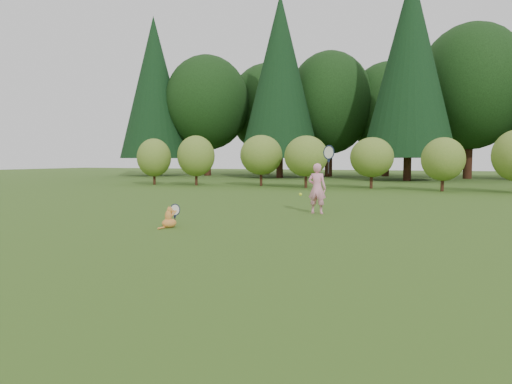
% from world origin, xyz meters
% --- Properties ---
extents(ground, '(100.00, 100.00, 0.00)m').
position_xyz_m(ground, '(0.00, 0.00, 0.00)').
color(ground, '#325116').
rests_on(ground, ground).
extents(shrub_row, '(28.00, 3.00, 2.80)m').
position_xyz_m(shrub_row, '(0.00, 13.00, 1.40)').
color(shrub_row, '#4B6F22').
rests_on(shrub_row, ground).
extents(woodland_backdrop, '(48.00, 10.00, 15.00)m').
position_xyz_m(woodland_backdrop, '(0.00, 23.00, 7.50)').
color(woodland_backdrop, black).
rests_on(woodland_backdrop, ground).
extents(child, '(0.72, 0.40, 1.94)m').
position_xyz_m(child, '(1.00, 3.11, 0.68)').
color(child, pink).
rests_on(child, ground).
extents(cat, '(0.44, 0.61, 0.60)m').
position_xyz_m(cat, '(-1.32, -0.19, 0.23)').
color(cat, orange).
rests_on(cat, ground).
extents(tennis_ball, '(0.07, 0.07, 0.07)m').
position_xyz_m(tennis_ball, '(1.02, 1.37, 0.63)').
color(tennis_ball, '#C8E61B').
rests_on(tennis_ball, ground).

